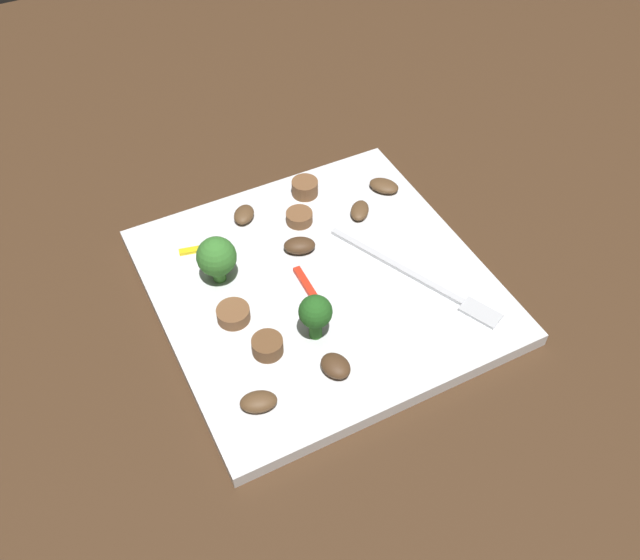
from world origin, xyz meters
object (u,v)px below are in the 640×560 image
sausage_slice_0 (299,217)px  mushroom_3 (336,366)px  broccoli_floret_1 (315,313)px  sausage_slice_2 (233,314)px  mushroom_4 (384,186)px  mushroom_2 (360,210)px  plate (320,285)px  sausage_slice_3 (267,346)px  fork (424,281)px  sausage_slice_1 (305,188)px  mushroom_1 (244,215)px  pepper_strip_0 (309,289)px  pepper_strip_1 (202,249)px  broccoli_floret_0 (217,257)px  mushroom_0 (301,245)px  mushroom_5 (259,402)px

sausage_slice_0 → mushroom_3: size_ratio=0.95×
broccoli_floret_1 → sausage_slice_2: 0.08m
mushroom_4 → mushroom_2: bearing=-62.3°
broccoli_floret_1 → plate: bearing=149.6°
sausage_slice_2 → sausage_slice_3: (0.05, 0.01, 0.00)m
fork → sausage_slice_1: (-0.16, -0.04, 0.01)m
sausage_slice_3 → mushroom_1: (-0.16, 0.05, -0.00)m
plate → fork: size_ratio=1.71×
sausage_slice_1 → pepper_strip_0: sausage_slice_1 is taller
mushroom_2 → pepper_strip_1: size_ratio=0.65×
plate → fork: bearing=61.0°
plate → mushroom_2: 0.10m
mushroom_1 → sausage_slice_1: bearing=95.0°
fork → sausage_slice_1: bearing=170.5°
broccoli_floret_0 → mushroom_2: 0.16m
broccoli_floret_1 → mushroom_0: (-0.10, 0.03, -0.02)m
plate → sausage_slice_0: sausage_slice_0 is taller
sausage_slice_1 → sausage_slice_2: bearing=-47.0°
sausage_slice_0 → mushroom_1: size_ratio=0.96×
broccoli_floret_0 → sausage_slice_3: broccoli_floret_0 is taller
plate → broccoli_floret_0: size_ratio=6.15×
sausage_slice_2 → pepper_strip_1: (-0.09, 0.01, -0.00)m
sausage_slice_0 → mushroom_0: (0.04, -0.02, 0.00)m
sausage_slice_3 → mushroom_5: 0.05m
mushroom_1 → mushroom_3: (0.20, -0.00, 0.00)m
fork → sausage_slice_1: 0.16m
broccoli_floret_0 → pepper_strip_1: broccoli_floret_0 is taller
broccoli_floret_1 → mushroom_1: size_ratio=1.67×
sausage_slice_1 → mushroom_0: bearing=-28.8°
plate → mushroom_3: mushroom_3 is taller
sausage_slice_0 → mushroom_1: 0.05m
broccoli_floret_0 → mushroom_0: broccoli_floret_0 is taller
plate → mushroom_2: (-0.06, 0.07, 0.01)m
broccoli_floret_0 → sausage_slice_0: size_ratio=1.80×
broccoli_floret_0 → mushroom_2: size_ratio=1.63×
mushroom_2 → pepper_strip_0: mushroom_2 is taller
mushroom_5 → plate: bearing=133.1°
plate → sausage_slice_1: 0.12m
mushroom_2 → mushroom_5: 0.24m
broccoli_floret_0 → mushroom_4: bearing=101.2°
broccoli_floret_0 → mushroom_4: broccoli_floret_0 is taller
plate → sausage_slice_2: bearing=-86.1°
mushroom_0 → mushroom_2: mushroom_0 is taller
mushroom_4 → broccoli_floret_1: bearing=-47.3°
plate → pepper_strip_0: bearing=-65.4°
sausage_slice_0 → mushroom_3: 0.18m
mushroom_3 → pepper_strip_0: 0.09m
mushroom_1 → pepper_strip_0: size_ratio=0.49×
fork → broccoli_floret_1: (0.01, -0.11, 0.03)m
fork → sausage_slice_2: size_ratio=5.84×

